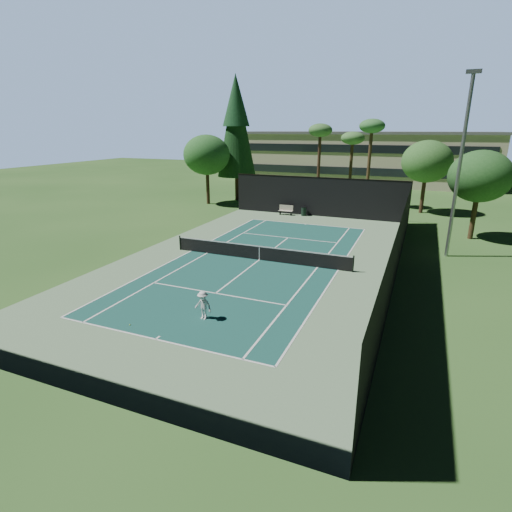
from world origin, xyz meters
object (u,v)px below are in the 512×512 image
Objects in this scene: player at (203,305)px; trash_bin at (304,211)px; tennis_ball_a at (130,325)px; tennis_net at (259,252)px; tennis_ball_b at (267,251)px; park_bench at (286,210)px; tennis_ball_d at (218,236)px; tennis_ball_c at (310,258)px.

player is 1.50× the size of trash_bin.
trash_bin is (0.57, 26.85, 0.45)m from tennis_ball_a.
tennis_net is 2.11m from tennis_ball_b.
park_bench is (-3.17, 15.32, -0.01)m from tennis_net.
tennis_ball_a is 0.07× the size of trash_bin.
tennis_ball_d is 0.07× the size of trash_bin.
trash_bin is (1.87, 0.27, -0.07)m from park_bench.
tennis_net is 8.60× the size of park_bench.
tennis_ball_c is at bearing 85.58° from player.
tennis_ball_c is (3.36, -0.30, -0.01)m from tennis_ball_b.
trash_bin reaches higher than tennis_ball_c.
tennis_net is 198.61× the size of tennis_ball_a.
tennis_ball_a is 1.04× the size of tennis_ball_d.
player reaches higher than trash_bin.
tennis_ball_d is at bearing -103.01° from park_bench.
park_bench is at bearing 76.99° from tennis_ball_d.
tennis_ball_c is 0.07× the size of trash_bin.
park_bench is (-4.10, 24.68, -0.16)m from player.
tennis_ball_b is at bearing 96.07° from tennis_net.
player is at bearing -84.88° from trash_bin.
tennis_ball_d is (-3.77, 15.89, -0.00)m from tennis_ball_a.
park_bench is (-2.96, 13.29, 0.51)m from tennis_ball_b.
trash_bin is (-1.09, 13.56, 0.44)m from tennis_ball_b.
player is 0.95× the size of park_bench.
tennis_ball_d is at bearing 140.61° from tennis_net.
tennis_ball_b is 13.61m from trash_bin.
player is 11.33m from tennis_ball_c.
tennis_ball_c is at bearing -5.15° from tennis_ball_b.
tennis_ball_a is 1.03× the size of tennis_ball_c.
trash_bin is at bearing 101.96° from player.
tennis_ball_c is 14.56m from trash_bin.
tennis_ball_d is at bearing -111.59° from trash_bin.
tennis_ball_a is 26.86m from trash_bin.
player is at bearing 34.07° from tennis_ball_a.
tennis_ball_b is 13.62m from park_bench.
tennis_net is 205.13× the size of tennis_ball_c.
tennis_net is 11.43m from tennis_ball_a.
trash_bin is at bearing 68.41° from tennis_ball_d.
player reaches higher than tennis_ball_c.
tennis_ball_b is at bearing 174.85° from tennis_ball_c.
tennis_net is 207.47× the size of tennis_ball_d.
player is 22.56× the size of tennis_ball_c.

